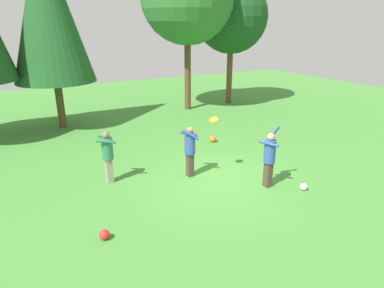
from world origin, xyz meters
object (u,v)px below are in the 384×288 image
object	(u,v)px
ball_white	(304,187)
tree_left	(47,8)
frisbee	(214,120)
ball_red	(104,235)
person_catcher	(190,147)
ball_orange	(213,139)
tree_far_right	(232,17)
person_thrower	(269,155)
person_bystander	(108,153)

from	to	relation	value
ball_white	tree_left	size ratio (longest dim) A/B	0.03
frisbee	ball_red	world-z (taller)	frisbee
person_catcher	ball_orange	xyz separation A→B (m)	(2.40, 2.41, -0.84)
ball_white	frisbee	bearing A→B (deg)	127.96
tree_far_right	ball_orange	bearing A→B (deg)	-129.80
person_thrower	tree_left	bearing A→B (deg)	-8.22
ball_orange	ball_red	size ratio (longest dim) A/B	1.14
person_bystander	ball_orange	world-z (taller)	person_bystander
ball_white	tree_far_right	size ratio (longest dim) A/B	0.03
ball_orange	ball_red	distance (m)	7.26
ball_orange	tree_left	size ratio (longest dim) A/B	0.03
person_bystander	frisbee	world-z (taller)	frisbee
person_bystander	ball_white	bearing A→B (deg)	-15.16
person_catcher	ball_red	size ratio (longest dim) A/B	6.81
frisbee	ball_red	size ratio (longest dim) A/B	1.42
person_bystander	person_catcher	bearing A→B (deg)	0.47
ball_white	tree_far_right	bearing A→B (deg)	65.88
person_thrower	tree_far_right	xyz separation A→B (m)	(5.58, 10.03, 3.99)
person_catcher	ball_white	size ratio (longest dim) A/B	7.48
ball_red	person_bystander	bearing A→B (deg)	71.60
person_catcher	ball_orange	distance (m)	3.51
ball_orange	ball_red	world-z (taller)	ball_orange
person_bystander	tree_far_right	xyz separation A→B (m)	(9.65, 7.43, 4.03)
frisbee	tree_left	size ratio (longest dim) A/B	0.04
person_catcher	ball_orange	world-z (taller)	person_catcher
ball_red	tree_left	bearing A→B (deg)	86.10
person_bystander	tree_left	size ratio (longest dim) A/B	0.20
frisbee	ball_orange	size ratio (longest dim) A/B	1.25
tree_left	tree_far_right	world-z (taller)	tree_left
ball_red	tree_far_right	bearing A→B (deg)	44.12
person_thrower	tree_left	xyz separation A→B (m)	(-4.35, 9.51, 4.25)
ball_red	person_catcher	bearing A→B (deg)	31.36
frisbee	tree_far_right	size ratio (longest dim) A/B	0.05
ball_white	person_thrower	bearing A→B (deg)	136.88
person_catcher	tree_left	distance (m)	9.23
frisbee	ball_orange	bearing A→B (deg)	57.58
person_bystander	ball_white	size ratio (longest dim) A/B	7.47
person_bystander	frisbee	bearing A→B (deg)	0.00
ball_orange	frisbee	bearing A→B (deg)	-122.42
frisbee	ball_red	distance (m)	4.73
ball_orange	tree_left	world-z (taller)	tree_left
frisbee	ball_red	bearing A→B (deg)	-156.39
person_thrower	person_bystander	size ratio (longest dim) A/B	1.14
frisbee	tree_left	distance (m)	9.32
ball_orange	tree_left	xyz separation A→B (m)	(-5.07, 5.32, 5.12)
person_catcher	tree_left	xyz separation A→B (m)	(-2.67, 7.73, 4.28)
person_bystander	ball_orange	bearing A→B (deg)	37.75
person_catcher	frisbee	world-z (taller)	frisbee
ball_red	tree_far_right	size ratio (longest dim) A/B	0.03
person_thrower	person_bystander	world-z (taller)	person_thrower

